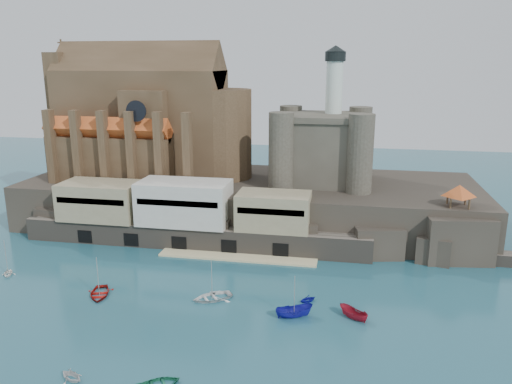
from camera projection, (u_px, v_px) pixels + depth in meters
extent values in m
plane|color=#1B4D5C|center=(199.00, 300.00, 77.40)|extent=(300.00, 300.00, 0.00)
cube|color=black|center=(250.00, 201.00, 114.17)|extent=(100.00, 34.00, 10.00)
cube|color=black|center=(59.00, 222.00, 105.84)|extent=(9.00, 5.00, 6.00)
cube|color=black|center=(130.00, 226.00, 102.95)|extent=(9.00, 5.00, 6.00)
cube|color=black|center=(209.00, 231.00, 99.89)|extent=(9.00, 5.00, 6.00)
cube|color=black|center=(294.00, 237.00, 96.83)|extent=(9.00, 5.00, 6.00)
cube|color=black|center=(378.00, 242.00, 93.94)|extent=(9.00, 5.00, 6.00)
cube|color=#62594E|center=(194.00, 235.00, 99.67)|extent=(70.00, 6.00, 4.50)
cube|color=beige|center=(237.00, 257.00, 94.12)|extent=(30.00, 4.00, 0.40)
cube|color=black|center=(85.00, 236.00, 101.04)|extent=(3.00, 0.40, 2.60)
cube|color=black|center=(131.00, 240.00, 99.24)|extent=(3.00, 0.40, 2.60)
cube|color=black|center=(179.00, 243.00, 97.44)|extent=(3.00, 0.40, 2.60)
cube|color=black|center=(229.00, 246.00, 95.63)|extent=(3.00, 0.40, 2.60)
cube|color=black|center=(281.00, 250.00, 93.83)|extent=(3.00, 0.40, 2.60)
cube|color=gray|center=(101.00, 200.00, 102.71)|extent=(16.00, 9.00, 7.50)
cube|color=beige|center=(184.00, 202.00, 99.34)|extent=(18.00, 9.00, 8.50)
cube|color=gray|center=(274.00, 211.00, 96.28)|extent=(14.00, 8.00, 7.00)
cube|color=#463320|center=(143.00, 123.00, 116.47)|extent=(38.00, 14.00, 24.00)
cube|color=#463320|center=(139.00, 70.00, 113.44)|extent=(38.00, 13.01, 13.01)
cylinder|color=#463320|center=(221.00, 134.00, 113.55)|extent=(14.00, 14.00, 20.00)
cube|color=#463320|center=(159.00, 132.00, 116.25)|extent=(10.00, 20.00, 20.00)
cube|color=#463320|center=(110.00, 160.00, 109.92)|extent=(28.00, 5.00, 10.00)
cube|color=#463320|center=(144.00, 146.00, 127.99)|extent=(28.00, 5.00, 10.00)
cube|color=#C25121|center=(108.00, 130.00, 108.26)|extent=(28.00, 5.66, 5.66)
cube|color=#C25121|center=(143.00, 120.00, 126.32)|extent=(28.00, 5.66, 5.66)
cube|color=#463320|center=(67.00, 113.00, 119.39)|extent=(4.00, 10.00, 28.00)
cylinder|color=black|center=(136.00, 111.00, 103.28)|extent=(4.40, 0.30, 4.40)
cube|color=#463320|center=(51.00, 147.00, 108.48)|extent=(1.60, 2.20, 16.00)
cube|color=#463320|center=(77.00, 148.00, 107.36)|extent=(1.60, 2.20, 16.00)
cube|color=#463320|center=(104.00, 148.00, 106.24)|extent=(1.60, 2.20, 16.00)
cube|color=#463320|center=(131.00, 149.00, 105.12)|extent=(1.60, 2.20, 16.00)
cube|color=#463320|center=(159.00, 150.00, 104.01)|extent=(1.60, 2.20, 16.00)
cube|color=#463320|center=(188.00, 151.00, 102.89)|extent=(1.60, 2.20, 16.00)
cube|color=#423E34|center=(322.00, 151.00, 109.21)|extent=(16.00, 16.00, 14.00)
cube|color=#423E34|center=(323.00, 117.00, 107.34)|extent=(17.00, 17.00, 1.20)
cylinder|color=#423E34|center=(281.00, 151.00, 102.79)|extent=(5.20, 5.20, 16.00)
cylinder|color=#423E34|center=(360.00, 154.00, 99.91)|extent=(5.20, 5.20, 16.00)
cylinder|color=#423E34|center=(290.00, 140.00, 118.00)|extent=(5.20, 5.20, 16.00)
cylinder|color=#423E34|center=(359.00, 142.00, 115.12)|extent=(5.20, 5.20, 16.00)
cylinder|color=silver|center=(334.00, 90.00, 107.47)|extent=(3.60, 3.60, 12.00)
cylinder|color=black|center=(335.00, 56.00, 105.70)|extent=(4.40, 4.40, 2.00)
cone|color=black|center=(336.00, 49.00, 105.30)|extent=(4.60, 4.60, 1.40)
cube|color=black|center=(455.00, 235.00, 93.45)|extent=(12.00, 10.00, 8.70)
cube|color=black|center=(434.00, 249.00, 91.79)|extent=(6.00, 5.00, 5.00)
cube|color=black|center=(479.00, 240.00, 94.80)|extent=(5.00, 4.00, 6.00)
cube|color=#463320|center=(457.00, 212.00, 92.32)|extent=(4.20, 4.20, 0.30)
cylinder|color=#463320|center=(450.00, 207.00, 90.72)|extent=(0.36, 0.36, 3.20)
cylinder|color=#463320|center=(469.00, 208.00, 90.14)|extent=(0.36, 0.36, 3.20)
cylinder|color=#463320|center=(447.00, 202.00, 93.76)|extent=(0.36, 0.36, 3.20)
cylinder|color=#463320|center=(465.00, 203.00, 93.19)|extent=(0.36, 0.36, 3.20)
pyramid|color=#C25121|center=(459.00, 191.00, 91.27)|extent=(6.40, 6.40, 2.20)
imported|color=#9B120D|center=(99.00, 295.00, 79.04)|extent=(4.46, 2.63, 6.01)
imported|color=silver|center=(72.00, 380.00, 58.06)|extent=(2.70, 3.28, 3.28)
imported|color=#1A1A9E|center=(294.00, 317.00, 72.38)|extent=(2.79, 2.76, 5.57)
imported|color=white|center=(8.00, 275.00, 86.49)|extent=(3.12, 2.51, 3.14)
imported|color=maroon|center=(353.00, 318.00, 72.01)|extent=(2.57, 2.56, 4.81)
imported|color=white|center=(212.00, 299.00, 77.83)|extent=(3.66, 4.45, 6.32)
imported|color=#10129D|center=(308.00, 301.00, 77.02)|extent=(2.69, 2.77, 2.78)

